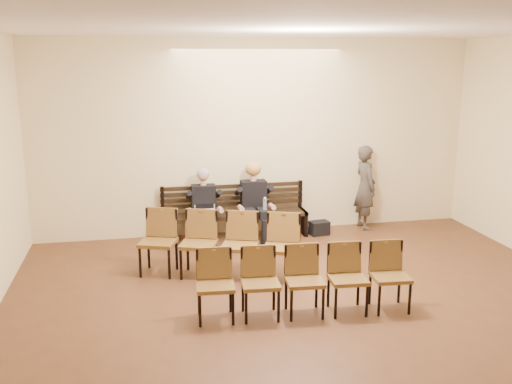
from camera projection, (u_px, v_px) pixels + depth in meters
ground at (356, 370)px, 5.93m from camera, size 10.00×10.00×0.00m
room_walls at (338, 118)px, 6.08m from camera, size 8.02×10.01×3.51m
bench at (235, 225)px, 10.21m from camera, size 2.60×0.90×0.45m
seated_man at (204, 207)px, 9.89m from camera, size 0.52×0.72×1.24m
seated_woman at (255, 204)px, 10.06m from camera, size 0.55×0.77×1.29m
laptop at (206, 212)px, 9.75m from camera, size 0.36×0.29×0.26m
water_bottle at (265, 211)px, 9.87m from camera, size 0.07×0.07×0.23m
bag at (319, 228)px, 10.39m from camera, size 0.37×0.28×0.25m
passerby at (365, 181)px, 10.63m from camera, size 0.48×0.69×1.82m
chair_row_front at (219, 245)px, 8.33m from camera, size 2.40×1.29×0.97m
chair_row_back at (305, 282)px, 7.12m from camera, size 2.72×0.67×0.88m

